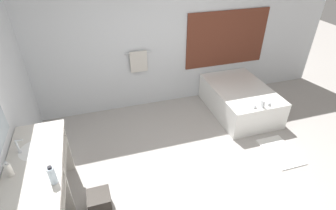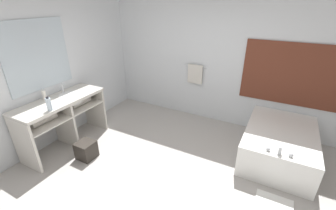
# 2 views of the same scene
# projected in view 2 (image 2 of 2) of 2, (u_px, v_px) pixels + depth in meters

# --- Properties ---
(ground_plane) EXTENTS (16.00, 16.00, 0.00)m
(ground_plane) POSITION_uv_depth(u_px,v_px,m) (157.00, 181.00, 3.30)
(ground_plane) COLOR #A8A39E
(ground_plane) RESTS_ON ground
(wall_back_with_blinds) EXTENTS (7.40, 0.13, 2.70)m
(wall_back_with_blinds) POSITION_uv_depth(u_px,v_px,m) (214.00, 58.00, 4.48)
(wall_back_with_blinds) COLOR silver
(wall_back_with_blinds) RESTS_ON ground_plane
(wall_left_with_mirror) EXTENTS (0.08, 7.40, 2.70)m
(wall_left_with_mirror) POSITION_uv_depth(u_px,v_px,m) (37.00, 71.00, 3.65)
(wall_left_with_mirror) COLOR silver
(wall_left_with_mirror) RESTS_ON ground_plane
(vanity_counter) EXTENTS (0.59, 1.49, 0.90)m
(vanity_counter) POSITION_uv_depth(u_px,v_px,m) (64.00, 111.00, 3.87)
(vanity_counter) COLOR silver
(vanity_counter) RESTS_ON ground_plane
(sink_faucet) EXTENTS (0.09, 0.04, 0.18)m
(sink_faucet) POSITION_uv_depth(u_px,v_px,m) (63.00, 88.00, 3.96)
(sink_faucet) COLOR silver
(sink_faucet) RESTS_ON vanity_counter
(bathtub) EXTENTS (1.05, 1.54, 0.64)m
(bathtub) POSITION_uv_depth(u_px,v_px,m) (279.00, 143.00, 3.68)
(bathtub) COLOR white
(bathtub) RESTS_ON ground_plane
(water_bottle_1) EXTENTS (0.07, 0.07, 0.22)m
(water_bottle_1) POSITION_uv_depth(u_px,v_px,m) (49.00, 104.00, 3.33)
(water_bottle_1) COLOR silver
(water_bottle_1) RESTS_ON vanity_counter
(soap_dispenser) EXTENTS (0.06, 0.06, 0.19)m
(soap_dispenser) POSITION_uv_depth(u_px,v_px,m) (44.00, 95.00, 3.70)
(soap_dispenser) COLOR white
(soap_dispenser) RESTS_ON vanity_counter
(waste_bin) EXTENTS (0.28, 0.28, 0.30)m
(waste_bin) POSITION_uv_depth(u_px,v_px,m) (86.00, 150.00, 3.73)
(waste_bin) COLOR #2D2823
(waste_bin) RESTS_ON ground_plane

